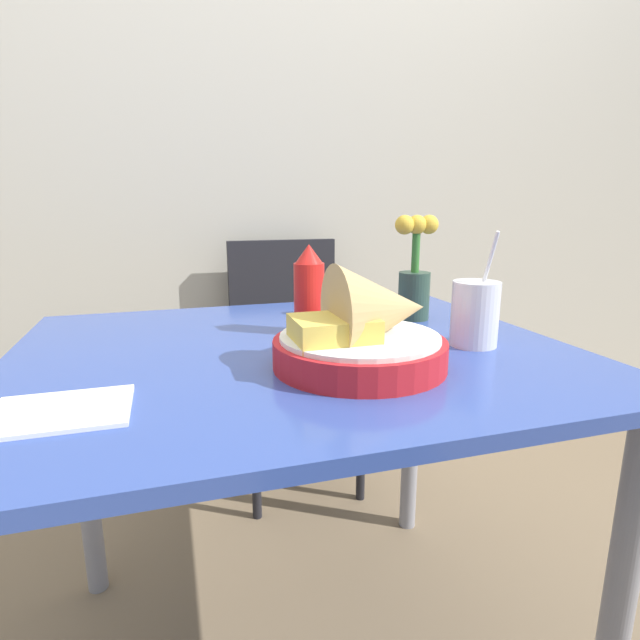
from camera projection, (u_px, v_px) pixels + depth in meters
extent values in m
cube|color=#B7B2A3|center=(222.00, 117.00, 1.79)|extent=(7.00, 0.06, 2.60)
cube|color=#334C9E|center=(295.00, 353.00, 0.95)|extent=(1.03, 0.86, 0.02)
cylinder|color=gray|center=(619.00, 604.00, 0.82)|extent=(0.05, 0.05, 0.71)
cylinder|color=gray|center=(85.00, 467.00, 1.25)|extent=(0.05, 0.05, 0.71)
cylinder|color=gray|center=(411.00, 422.00, 1.51)|extent=(0.05, 0.05, 0.71)
cylinder|color=black|center=(256.00, 456.00, 1.58)|extent=(0.03, 0.03, 0.43)
cylinder|color=black|center=(361.00, 441.00, 1.68)|extent=(0.03, 0.03, 0.43)
cylinder|color=black|center=(239.00, 412.00, 1.92)|extent=(0.03, 0.03, 0.43)
cylinder|color=black|center=(328.00, 401.00, 2.02)|extent=(0.03, 0.03, 0.43)
cube|color=black|center=(296.00, 366.00, 1.75)|extent=(0.40, 0.40, 0.02)
cube|color=black|center=(283.00, 296.00, 1.87)|extent=(0.40, 0.03, 0.41)
cylinder|color=red|center=(359.00, 353.00, 0.83)|extent=(0.29, 0.29, 0.05)
cylinder|color=white|center=(360.00, 337.00, 0.82)|extent=(0.27, 0.27, 0.01)
cone|color=tan|center=(380.00, 310.00, 0.82)|extent=(0.16, 0.16, 0.16)
cube|color=#E5C14C|center=(334.00, 331.00, 0.79)|extent=(0.13, 0.10, 0.04)
cylinder|color=red|center=(309.00, 299.00, 1.04)|extent=(0.06, 0.06, 0.15)
cone|color=red|center=(309.00, 254.00, 1.01)|extent=(0.06, 0.06, 0.04)
cylinder|color=silver|center=(475.00, 314.00, 0.95)|extent=(0.09, 0.09, 0.12)
cylinder|color=black|center=(474.00, 319.00, 0.95)|extent=(0.08, 0.08, 0.10)
cylinder|color=white|center=(483.00, 284.00, 0.94)|extent=(0.01, 0.07, 0.20)
cylinder|color=#2D4738|center=(414.00, 296.00, 1.17)|extent=(0.07, 0.07, 0.11)
cylinder|color=#33722D|center=(416.00, 251.00, 1.15)|extent=(0.02, 0.02, 0.10)
sphere|color=gold|center=(417.00, 225.00, 1.13)|extent=(0.04, 0.04, 0.04)
sphere|color=gold|center=(405.00, 225.00, 1.12)|extent=(0.04, 0.04, 0.04)
sphere|color=gold|center=(429.00, 224.00, 1.14)|extent=(0.04, 0.04, 0.04)
cube|color=white|center=(61.00, 411.00, 0.65)|extent=(0.17, 0.14, 0.01)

